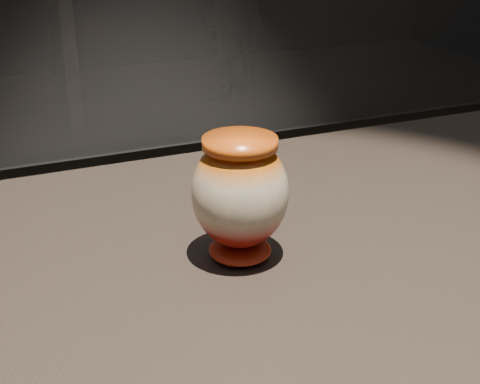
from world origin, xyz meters
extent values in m
cube|color=black|center=(0.00, 0.00, 0.88)|extent=(2.00, 0.80, 0.05)
ellipsoid|color=maroon|center=(-0.07, 0.02, 0.91)|extent=(0.10, 0.10, 0.02)
ellipsoid|color=beige|center=(-0.07, 0.02, 0.99)|extent=(0.16, 0.16, 0.14)
cylinder|color=#D06513|center=(-0.07, 0.02, 1.05)|extent=(0.12, 0.12, 0.01)
cube|color=black|center=(0.25, 3.48, 0.42)|extent=(0.08, 0.50, 0.85)
camera|label=1|loc=(-0.36, -0.65, 1.31)|focal=50.00mm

